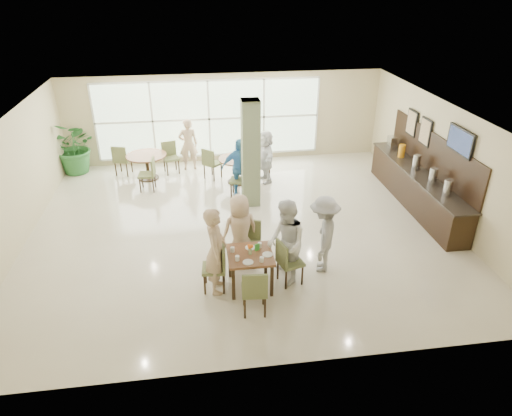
{
  "coord_description": "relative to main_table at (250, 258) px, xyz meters",
  "views": [
    {
      "loc": [
        -0.99,
        -9.66,
        5.54
      ],
      "look_at": [
        0.2,
        -1.2,
        1.1
      ],
      "focal_mm": 32.0,
      "sensor_mm": 36.0,
      "label": 1
    }
  ],
  "objects": [
    {
      "name": "round_table_left",
      "position": [
        -2.36,
        5.68,
        -0.06
      ],
      "size": [
        1.18,
        1.18,
        0.75
      ],
      "color": "brown",
      "rests_on": "ground"
    },
    {
      "name": "chairs_table_right",
      "position": [
        0.28,
        5.01,
        -0.17
      ],
      "size": [
        2.09,
        1.95,
        0.95
      ],
      "color": "#5E6638",
      "rests_on": "ground"
    },
    {
      "name": "framed_art_a",
      "position": [
        5.03,
        3.4,
        1.2
      ],
      "size": [
        0.05,
        0.55,
        0.7
      ],
      "color": "black",
      "rests_on": "ground"
    },
    {
      "name": "ground",
      "position": [
        0.08,
        2.4,
        -0.65
      ],
      "size": [
        10.0,
        10.0,
        0.0
      ],
      "primitive_type": "plane",
      "color": "beige",
      "rests_on": "ground"
    },
    {
      "name": "tabletop_clutter",
      "position": [
        0.01,
        -0.02,
        0.16
      ],
      "size": [
        0.79,
        0.7,
        0.21
      ],
      "color": "white",
      "rests_on": "main_table"
    },
    {
      "name": "adult_standing",
      "position": [
        -1.11,
        6.24,
        0.17
      ],
      "size": [
        0.62,
        0.44,
        1.62
      ],
      "primitive_type": "imported",
      "rotation": [
        0.0,
        0.0,
        3.23
      ],
      "color": "tan",
      "rests_on": "ground"
    },
    {
      "name": "wall_tv",
      "position": [
        5.02,
        1.8,
        1.5
      ],
      "size": [
        0.06,
        1.0,
        0.58
      ],
      "color": "black",
      "rests_on": "ground"
    },
    {
      "name": "teen_far",
      "position": [
        -0.1,
        0.82,
        0.15
      ],
      "size": [
        0.86,
        0.61,
        1.6
      ],
      "primitive_type": "imported",
      "rotation": [
        0.0,
        0.0,
        3.4
      ],
      "color": "tan",
      "rests_on": "ground"
    },
    {
      "name": "teen_standing",
      "position": [
        1.54,
        0.39,
        0.18
      ],
      "size": [
        0.91,
        1.2,
        1.65
      ],
      "primitive_type": "imported",
      "rotation": [
        0.0,
        0.0,
        -1.88
      ],
      "color": "#9C9C9E",
      "rests_on": "ground"
    },
    {
      "name": "round_table_right",
      "position": [
        0.27,
        5.03,
        -0.08
      ],
      "size": [
        1.08,
        1.08,
        0.75
      ],
      "color": "brown",
      "rests_on": "ground"
    },
    {
      "name": "main_table",
      "position": [
        0.0,
        0.0,
        0.0
      ],
      "size": [
        0.87,
        0.87,
        0.75
      ],
      "color": "brown",
      "rests_on": "ground"
    },
    {
      "name": "potted_plant",
      "position": [
        -4.5,
        6.45,
        0.18
      ],
      "size": [
        1.98,
        1.98,
        1.66
      ],
      "primitive_type": "imported",
      "rotation": [
        0.0,
        0.0,
        -0.42
      ],
      "color": "#2C6F31",
      "rests_on": "ground"
    },
    {
      "name": "chairs_main_table",
      "position": [
        0.03,
        0.02,
        -0.17
      ],
      "size": [
        2.02,
        2.1,
        0.95
      ],
      "color": "#5E6638",
      "rests_on": "ground"
    },
    {
      "name": "chairs_table_left",
      "position": [
        -2.36,
        5.65,
        -0.17
      ],
      "size": [
        2.0,
        1.8,
        0.95
      ],
      "color": "#5E6638",
      "rests_on": "ground"
    },
    {
      "name": "window_bank",
      "position": [
        -0.42,
        6.86,
        0.75
      ],
      "size": [
        7.0,
        0.04,
        7.0
      ],
      "color": "silver",
      "rests_on": "ground"
    },
    {
      "name": "adult_b",
      "position": [
        1.09,
        5.01,
        0.12
      ],
      "size": [
        0.86,
        1.51,
        1.54
      ],
      "primitive_type": "imported",
      "rotation": [
        0.0,
        0.0,
        -1.39
      ],
      "color": "white",
      "rests_on": "ground"
    },
    {
      "name": "buffet_counter",
      "position": [
        4.78,
        2.91,
        -0.09
      ],
      "size": [
        0.64,
        4.7,
        1.95
      ],
      "color": "black",
      "rests_on": "ground"
    },
    {
      "name": "room_shell",
      "position": [
        0.08,
        2.4,
        1.06
      ],
      "size": [
        10.0,
        10.0,
        10.0
      ],
      "color": "white",
      "rests_on": "ground"
    },
    {
      "name": "teen_right",
      "position": [
        0.71,
        0.09,
        0.23
      ],
      "size": [
        0.74,
        0.91,
        1.76
      ],
      "primitive_type": "imported",
      "rotation": [
        0.0,
        0.0,
        -1.48
      ],
      "color": "white",
      "rests_on": "ground"
    },
    {
      "name": "column",
      "position": [
        0.48,
        3.6,
        0.75
      ],
      "size": [
        0.45,
        0.45,
        2.8
      ],
      "primitive_type": "cube",
      "color": "#707E58",
      "rests_on": "ground"
    },
    {
      "name": "framed_art_b",
      "position": [
        5.03,
        4.2,
        1.2
      ],
      "size": [
        0.05,
        0.55,
        0.7
      ],
      "color": "black",
      "rests_on": "ground"
    },
    {
      "name": "adult_a",
      "position": [
        0.23,
        4.12,
        0.17
      ],
      "size": [
        0.98,
        0.59,
        1.64
      ],
      "primitive_type": "imported",
      "rotation": [
        0.0,
        0.0,
        -0.05
      ],
      "color": "#4490CE",
      "rests_on": "ground"
    },
    {
      "name": "teen_left",
      "position": [
        -0.65,
        -0.01,
        0.24
      ],
      "size": [
        0.5,
        0.69,
        1.77
      ],
      "primitive_type": "imported",
      "rotation": [
        0.0,
        0.0,
        1.45
      ],
      "color": "tan",
      "rests_on": "ground"
    }
  ]
}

